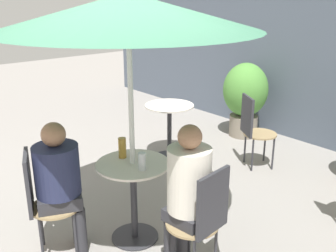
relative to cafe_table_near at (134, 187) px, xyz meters
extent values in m
plane|color=gray|center=(-0.09, -0.12, -0.52)|extent=(20.00, 20.00, 0.00)
cube|color=#4C5666|center=(-0.09, 3.40, 0.98)|extent=(10.00, 0.06, 3.00)
cylinder|color=#2D2D33|center=(0.00, 0.00, -0.51)|extent=(0.43, 0.43, 0.01)
cylinder|color=#2D2D33|center=(0.00, 0.00, -0.15)|extent=(0.06, 0.06, 0.71)
cylinder|color=silver|center=(0.00, 0.00, 0.22)|extent=(0.64, 0.64, 0.02)
cylinder|color=#2D2D33|center=(-1.19, 1.44, -0.51)|extent=(0.43, 0.43, 0.01)
cylinder|color=#2D2D33|center=(-1.19, 1.44, -0.15)|extent=(0.06, 0.06, 0.71)
cylinder|color=silver|center=(-1.19, 1.44, 0.22)|extent=(0.64, 0.64, 0.02)
cylinder|color=#997F56|center=(-0.26, -0.62, -0.08)|extent=(0.42, 0.42, 0.02)
cylinder|color=#2D2D33|center=(-0.44, -0.69, -0.31)|extent=(0.02, 0.02, 0.43)
cylinder|color=#2D2D33|center=(-0.19, -0.80, -0.31)|extent=(0.02, 0.02, 0.43)
cylinder|color=#2D2D33|center=(-0.34, -0.44, -0.31)|extent=(0.02, 0.02, 0.43)
cylinder|color=#2D2D33|center=(-0.09, -0.55, -0.31)|extent=(0.02, 0.02, 0.43)
cube|color=#2D2D33|center=(-0.34, -0.79, 0.17)|extent=(0.34, 0.17, 0.49)
cylinder|color=#997F56|center=(0.67, 0.08, -0.08)|extent=(0.42, 0.42, 0.02)
cylinder|color=#2D2D33|center=(0.79, 0.23, -0.31)|extent=(0.02, 0.02, 0.43)
cylinder|color=#2D2D33|center=(0.55, -0.07, -0.31)|extent=(0.02, 0.02, 0.43)
cylinder|color=#2D2D33|center=(0.52, 0.20, -0.31)|extent=(0.02, 0.02, 0.43)
cube|color=#2D2D33|center=(0.85, 0.10, 0.17)|extent=(0.07, 0.36, 0.49)
cylinder|color=#997F56|center=(-0.24, 2.14, -0.08)|extent=(0.42, 0.42, 0.02)
cylinder|color=#2D2D33|center=(-0.43, 2.10, -0.31)|extent=(0.02, 0.02, 0.43)
cylinder|color=#2D2D33|center=(-0.20, 1.96, -0.31)|extent=(0.02, 0.02, 0.43)
cylinder|color=#2D2D33|center=(-0.29, 2.33, -0.31)|extent=(0.02, 0.02, 0.43)
cylinder|color=#2D2D33|center=(-0.06, 2.19, -0.31)|extent=(0.02, 0.02, 0.43)
cube|color=#2D2D33|center=(-0.34, 1.98, 0.17)|extent=(0.32, 0.21, 0.49)
cylinder|color=#2D2D33|center=(-0.12, -0.49, -0.31)|extent=(0.11, 0.11, 0.43)
cylinder|color=#2D2D33|center=(-0.27, -0.42, -0.31)|extent=(0.11, 0.11, 0.43)
cube|color=#2D2D33|center=(-0.25, -0.58, -0.01)|extent=(0.43, 0.45, 0.11)
cylinder|color=#232847|center=(-0.25, -0.58, 0.25)|extent=(0.37, 0.37, 0.42)
sphere|color=#9E7051|center=(-0.25, -0.58, 0.56)|extent=(0.20, 0.20, 0.20)
cylinder|color=#2D2D33|center=(0.49, 0.14, -0.31)|extent=(0.10, 0.10, 0.43)
cylinder|color=#2D2D33|center=(0.51, -0.02, -0.31)|extent=(0.10, 0.10, 0.43)
cube|color=#2D2D33|center=(0.63, 0.07, -0.02)|extent=(0.35, 0.32, 0.10)
cylinder|color=beige|center=(0.63, 0.07, 0.28)|extent=(0.34, 0.34, 0.51)
sphere|color=#9E7051|center=(0.63, 0.07, 0.63)|extent=(0.18, 0.18, 0.18)
cylinder|color=#B28433|center=(-0.16, 0.00, 0.32)|extent=(0.07, 0.07, 0.18)
cylinder|color=silver|center=(0.16, -0.02, 0.30)|extent=(0.06, 0.06, 0.15)
cylinder|color=slate|center=(-1.11, 2.90, -0.36)|extent=(0.44, 0.44, 0.33)
ellipsoid|color=#4C8938|center=(-1.11, 2.90, 0.21)|extent=(0.68, 0.68, 0.82)
cylinder|color=silver|center=(0.00, 0.00, 0.55)|extent=(0.04, 0.04, 2.15)
cone|color=#33664C|center=(0.00, 0.00, 1.49)|extent=(2.08, 2.08, 0.28)
camera|label=1|loc=(2.56, -1.78, 1.63)|focal=42.00mm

